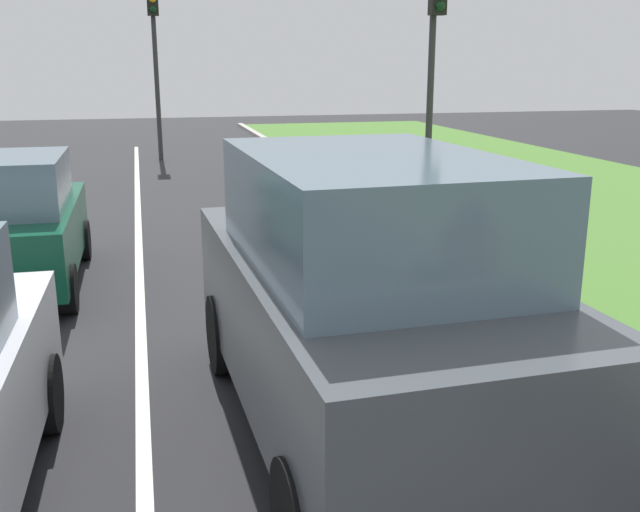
{
  "coord_description": "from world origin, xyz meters",
  "views": [
    {
      "loc": [
        -0.58,
        3.41,
        2.91
      ],
      "look_at": [
        0.95,
        9.57,
        1.2
      ],
      "focal_mm": 40.53,
      "sensor_mm": 36.0,
      "label": 1
    }
  ],
  "objects_px": {
    "traffic_light_near_right": "(434,40)",
    "traffic_light_far_median": "(154,38)",
    "car_suv_ahead": "(363,298)",
    "car_hatchback_far": "(10,224)"
  },
  "relations": [
    {
      "from": "car_hatchback_far",
      "to": "traffic_light_far_median",
      "type": "height_order",
      "value": "traffic_light_far_median"
    },
    {
      "from": "traffic_light_near_right",
      "to": "traffic_light_far_median",
      "type": "distance_m",
      "value": 9.88
    },
    {
      "from": "car_suv_ahead",
      "to": "car_hatchback_far",
      "type": "bearing_deg",
      "value": 122.09
    },
    {
      "from": "car_hatchback_far",
      "to": "traffic_light_far_median",
      "type": "distance_m",
      "value": 13.29
    },
    {
      "from": "traffic_light_near_right",
      "to": "car_hatchback_far",
      "type": "bearing_deg",
      "value": -149.58
    },
    {
      "from": "traffic_light_near_right",
      "to": "traffic_light_far_median",
      "type": "bearing_deg",
      "value": 122.95
    },
    {
      "from": "car_hatchback_far",
      "to": "traffic_light_near_right",
      "type": "bearing_deg",
      "value": 30.62
    },
    {
      "from": "car_suv_ahead",
      "to": "car_hatchback_far",
      "type": "xyz_separation_m",
      "value": [
        -3.28,
        4.86,
        -0.28
      ]
    },
    {
      "from": "traffic_light_near_right",
      "to": "traffic_light_far_median",
      "type": "xyz_separation_m",
      "value": [
        -5.37,
        8.29,
        0.24
      ]
    },
    {
      "from": "car_hatchback_far",
      "to": "traffic_light_far_median",
      "type": "bearing_deg",
      "value": 79.94
    }
  ]
}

